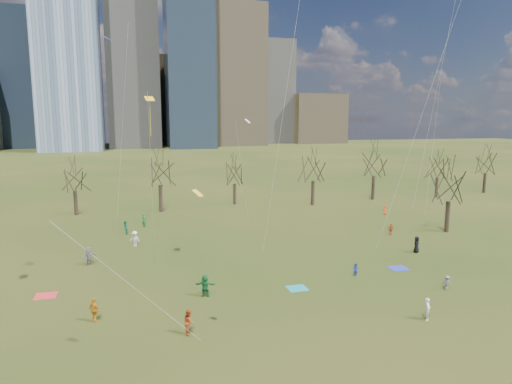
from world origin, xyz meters
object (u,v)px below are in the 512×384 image
object	(u,v)px
blanket_crimson	(46,296)
person_1	(428,309)
blanket_navy	(398,268)
person_4	(94,310)
blanket_teal	(297,288)
person_2	(189,322)

from	to	relation	value
blanket_crimson	person_1	bearing A→B (deg)	-24.18
blanket_navy	person_4	xyz separation A→B (m)	(-26.38, -4.35, 0.82)
blanket_navy	person_1	distance (m)	11.12
blanket_crimson	person_4	xyz separation A→B (m)	(4.04, -5.86, 0.82)
blanket_teal	person_4	xyz separation A→B (m)	(-15.52, -2.09, 0.82)
blanket_navy	blanket_teal	bearing A→B (deg)	-168.23
person_1	person_2	xyz separation A→B (m)	(-16.07, 2.31, 0.04)
person_2	person_1	bearing A→B (deg)	-90.30
blanket_crimson	person_1	xyz separation A→B (m)	(26.10, -11.72, 0.78)
blanket_teal	person_2	bearing A→B (deg)	-149.36
blanket_navy	person_4	distance (m)	26.75
blanket_crimson	person_4	size ratio (longest dim) A/B	0.96
blanket_navy	blanket_crimson	distance (m)	30.45
blanket_crimson	person_1	distance (m)	28.63
person_2	person_4	distance (m)	6.97
blanket_teal	person_4	world-z (taller)	person_4
blanket_teal	person_2	xyz separation A→B (m)	(-9.52, -5.64, 0.81)
blanket_crimson	person_4	bearing A→B (deg)	-55.43
blanket_teal	person_1	distance (m)	10.33
blanket_navy	blanket_crimson	world-z (taller)	same
blanket_teal	person_2	world-z (taller)	person_2
person_2	person_4	xyz separation A→B (m)	(-6.00, 3.55, 0.00)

